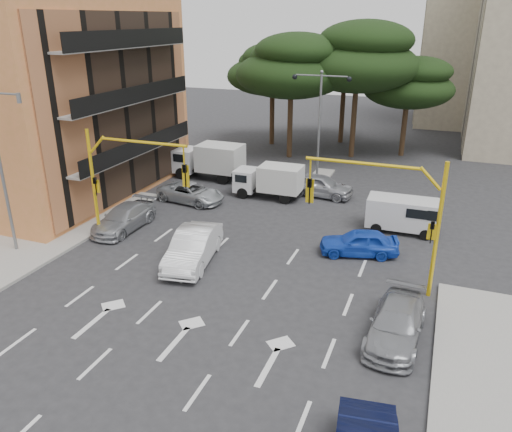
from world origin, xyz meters
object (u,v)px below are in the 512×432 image
at_px(signal_mast_right, 395,207).
at_px(car_silver_parked, 396,323).
at_px(box_truck_b, 269,181).
at_px(car_blue_compact, 359,242).
at_px(car_silver_cross_b, 320,185).
at_px(car_white_hatch, 193,247).
at_px(van_white, 403,215).
at_px(signal_mast_left, 121,173).
at_px(car_silver_cross_a, 191,193).
at_px(box_truck_a, 209,161).
at_px(street_lamp_left, 3,163).
at_px(car_silver_wagon, 124,218).
at_px(street_lamp_center, 320,107).

bearing_deg(signal_mast_right, car_silver_parked, -78.00).
bearing_deg(box_truck_b, car_blue_compact, -132.90).
relative_size(signal_mast_right, car_silver_cross_b, 1.36).
xyz_separation_m(car_white_hatch, van_white, (9.15, 7.65, 0.16)).
bearing_deg(signal_mast_left, car_silver_cross_a, 88.21).
bearing_deg(box_truck_a, street_lamp_left, 167.42).
xyz_separation_m(signal_mast_right, car_white_hatch, (-9.19, -0.83, -3.06)).
bearing_deg(box_truck_b, car_white_hatch, 178.21).
xyz_separation_m(car_white_hatch, box_truck_b, (0.24, 10.34, 0.31)).
distance_m(car_silver_cross_a, car_silver_cross_b, 8.65).
height_order(car_white_hatch, car_blue_compact, car_white_hatch).
distance_m(car_silver_cross_b, box_truck_b, 3.51).
bearing_deg(signal_mast_left, street_lamp_left, -146.31).
distance_m(car_silver_wagon, box_truck_b, 9.94).
xyz_separation_m(street_lamp_left, car_silver_parked, (18.89, -0.75, -4.06)).
relative_size(signal_mast_right, car_silver_cross_a, 1.34).
height_order(signal_mast_left, street_lamp_center, street_lamp_center).
height_order(street_lamp_left, car_silver_parked, street_lamp_left).
distance_m(car_silver_parked, van_white, 10.60).
relative_size(street_lamp_left, street_lamp_center, 1.03).
xyz_separation_m(signal_mast_right, car_silver_cross_b, (-5.80, 11.01, -3.13)).
bearing_deg(van_white, car_silver_parked, 3.34).
bearing_deg(signal_mast_left, signal_mast_right, 0.00).
bearing_deg(box_truck_a, van_white, -108.94).
height_order(street_lamp_center, box_truck_a, street_lamp_center).
xyz_separation_m(van_white, box_truck_b, (-8.91, 2.69, 0.14)).
height_order(car_silver_wagon, box_truck_b, box_truck_b).
height_order(street_lamp_left, street_lamp_center, street_lamp_left).
bearing_deg(car_silver_cross_a, street_lamp_center, -34.64).
bearing_deg(car_silver_parked, box_truck_b, 129.19).
bearing_deg(car_blue_compact, car_silver_wagon, -98.62).
relative_size(street_lamp_left, car_white_hatch, 1.61).
xyz_separation_m(signal_mast_right, street_lamp_left, (-18.10, -2.99, 0.84)).
height_order(signal_mast_right, box_truck_a, signal_mast_right).
height_order(street_lamp_center, car_silver_wagon, street_lamp_center).
distance_m(van_white, box_truck_b, 9.31).
height_order(car_silver_cross_a, box_truck_a, box_truck_a).
xyz_separation_m(street_lamp_left, car_silver_cross_b, (12.29, 14.00, -3.97)).
height_order(car_silver_cross_a, box_truck_b, box_truck_b).
bearing_deg(car_silver_cross_a, car_silver_parked, -118.72).
xyz_separation_m(car_silver_wagon, van_white, (14.76, 5.33, 0.31)).
relative_size(car_silver_parked, box_truck_a, 0.86).
height_order(signal_mast_right, van_white, signal_mast_right).
bearing_deg(box_truck_b, car_silver_cross_a, 120.27).
height_order(car_blue_compact, car_silver_parked, car_blue_compact).
xyz_separation_m(signal_mast_right, car_blue_compact, (-1.78, 2.95, -3.22)).
distance_m(car_white_hatch, car_silver_parked, 10.40).
distance_m(signal_mast_right, street_lamp_left, 18.36).
bearing_deg(street_lamp_center, box_truck_b, -115.53).
bearing_deg(street_lamp_left, signal_mast_right, 9.39).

